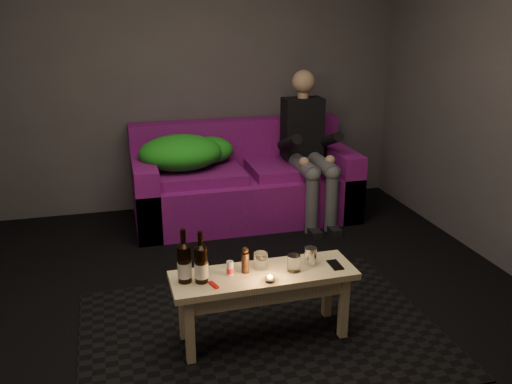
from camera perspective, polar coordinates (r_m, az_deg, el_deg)
floor at (r=3.49m, az=-0.32°, el=-13.57°), size 4.50×4.50×0.00m
room at (r=3.41m, az=-2.41°, el=15.01°), size 4.50×4.50×4.50m
rug at (r=3.39m, az=0.55°, el=-14.57°), size 2.16×1.59×0.01m
sofa at (r=5.05m, az=-1.33°, el=0.86°), size 2.01×0.90×0.86m
green_blanket at (r=4.85m, az=-7.49°, el=4.13°), size 0.88×0.60×0.30m
person at (r=4.95m, az=5.48°, el=5.02°), size 0.36×0.83×1.34m
coffee_table at (r=3.16m, az=0.81°, el=-9.71°), size 1.07×0.36×0.44m
beer_bottle_a at (r=3.00m, az=-7.56°, el=-7.38°), size 0.08×0.08×0.31m
beer_bottle_b at (r=2.99m, az=-5.80°, el=-7.50°), size 0.08×0.08×0.30m
salt_shaker at (r=3.09m, az=-2.75°, el=-8.01°), size 0.05×0.05×0.08m
pepper_mill at (r=3.10m, az=-1.14°, el=-7.47°), size 0.05×0.05×0.12m
tumbler_back at (r=3.15m, az=0.50°, el=-7.26°), size 0.09×0.09×0.10m
tealight at (r=3.02m, az=1.49°, el=-9.08°), size 0.06×0.06×0.04m
tumbler_front at (r=3.13m, az=4.00°, el=-7.48°), size 0.10×0.10×0.10m
steel_cup at (r=3.22m, az=5.75°, el=-6.70°), size 0.10×0.10×0.10m
smartphone at (r=3.24m, az=8.33°, el=-7.60°), size 0.06×0.13×0.01m
red_lighter at (r=2.99m, az=-4.47°, el=-9.73°), size 0.05×0.08×0.01m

